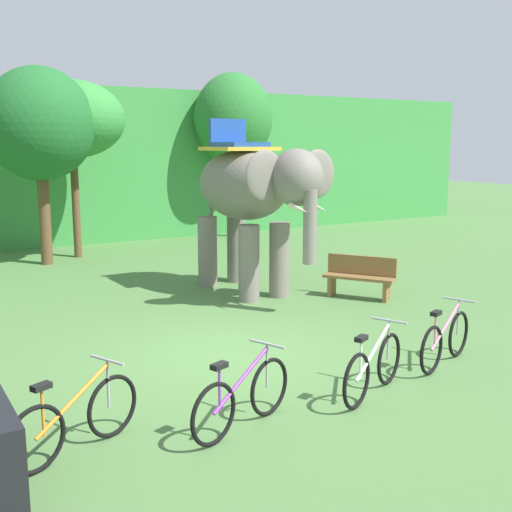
{
  "coord_description": "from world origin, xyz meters",
  "views": [
    {
      "loc": [
        -4.55,
        -8.34,
        3.23
      ],
      "look_at": [
        1.1,
        1.0,
        1.3
      ],
      "focal_mm": 44.57,
      "sensor_mm": 36.0,
      "label": 1
    }
  ],
  "objects_px": {
    "bike_orange": "(76,419)",
    "bike_pink": "(445,340)",
    "tree_left": "(39,125)",
    "bike_purple": "(243,397)",
    "tree_center": "(233,119)",
    "bike_white": "(373,367)",
    "wooden_bench": "(360,276)",
    "tree_far_right": "(72,120)",
    "elephant": "(250,193)"
  },
  "relations": [
    {
      "from": "tree_left",
      "to": "bike_orange",
      "type": "relative_size",
      "value": 3.3
    },
    {
      "from": "bike_white",
      "to": "wooden_bench",
      "type": "distance_m",
      "value": 5.39
    },
    {
      "from": "tree_far_right",
      "to": "elephant",
      "type": "relative_size",
      "value": 1.21
    },
    {
      "from": "wooden_bench",
      "to": "tree_left",
      "type": "bearing_deg",
      "value": 122.83
    },
    {
      "from": "tree_center",
      "to": "tree_left",
      "type": "bearing_deg",
      "value": -163.99
    },
    {
      "from": "tree_far_right",
      "to": "bike_white",
      "type": "bearing_deg",
      "value": -88.24
    },
    {
      "from": "bike_white",
      "to": "bike_pink",
      "type": "distance_m",
      "value": 1.72
    },
    {
      "from": "tree_far_right",
      "to": "bike_purple",
      "type": "xyz_separation_m",
      "value": [
        -1.57,
        -12.26,
        -3.52
      ]
    },
    {
      "from": "bike_purple",
      "to": "wooden_bench",
      "type": "distance_m",
      "value": 6.76
    },
    {
      "from": "tree_center",
      "to": "bike_purple",
      "type": "distance_m",
      "value": 15.94
    },
    {
      "from": "tree_center",
      "to": "elephant",
      "type": "relative_size",
      "value": 1.36
    },
    {
      "from": "bike_pink",
      "to": "bike_orange",
      "type": "bearing_deg",
      "value": 179.15
    },
    {
      "from": "tree_far_right",
      "to": "bike_purple",
      "type": "distance_m",
      "value": 12.85
    },
    {
      "from": "bike_white",
      "to": "wooden_bench",
      "type": "bearing_deg",
      "value": 51.51
    },
    {
      "from": "tree_left",
      "to": "elephant",
      "type": "relative_size",
      "value": 1.26
    },
    {
      "from": "tree_far_right",
      "to": "tree_center",
      "type": "relative_size",
      "value": 0.89
    },
    {
      "from": "bike_white",
      "to": "tree_far_right",
      "type": "bearing_deg",
      "value": 91.76
    },
    {
      "from": "elephant",
      "to": "bike_orange",
      "type": "height_order",
      "value": "elephant"
    },
    {
      "from": "tree_center",
      "to": "bike_pink",
      "type": "distance_m",
      "value": 14.3
    },
    {
      "from": "tree_center",
      "to": "elephant",
      "type": "bearing_deg",
      "value": -116.88
    },
    {
      "from": "tree_center",
      "to": "bike_white",
      "type": "height_order",
      "value": "tree_center"
    },
    {
      "from": "wooden_bench",
      "to": "elephant",
      "type": "bearing_deg",
      "value": 139.44
    },
    {
      "from": "bike_orange",
      "to": "tree_far_right",
      "type": "bearing_deg",
      "value": 74.2
    },
    {
      "from": "bike_white",
      "to": "wooden_bench",
      "type": "xyz_separation_m",
      "value": [
        3.36,
        4.22,
        0.09
      ]
    },
    {
      "from": "tree_left",
      "to": "elephant",
      "type": "xyz_separation_m",
      "value": [
        2.97,
        -5.85,
        -1.53
      ]
    },
    {
      "from": "bike_orange",
      "to": "wooden_bench",
      "type": "distance_m",
      "value": 8.04
    },
    {
      "from": "tree_center",
      "to": "bike_pink",
      "type": "height_order",
      "value": "tree_center"
    },
    {
      "from": "bike_purple",
      "to": "bike_pink",
      "type": "xyz_separation_m",
      "value": [
        3.64,
        0.32,
        0.0
      ]
    },
    {
      "from": "bike_orange",
      "to": "bike_white",
      "type": "distance_m",
      "value": 3.76
    },
    {
      "from": "elephant",
      "to": "bike_orange",
      "type": "bearing_deg",
      "value": -134.75
    },
    {
      "from": "tree_left",
      "to": "elephant",
      "type": "distance_m",
      "value": 6.74
    },
    {
      "from": "elephant",
      "to": "bike_white",
      "type": "distance_m",
      "value": 6.23
    },
    {
      "from": "tree_left",
      "to": "bike_white",
      "type": "bearing_deg",
      "value": -83.07
    },
    {
      "from": "tree_left",
      "to": "elephant",
      "type": "height_order",
      "value": "tree_left"
    },
    {
      "from": "bike_white",
      "to": "bike_pink",
      "type": "height_order",
      "value": "same"
    },
    {
      "from": "tree_left",
      "to": "bike_white",
      "type": "height_order",
      "value": "tree_left"
    },
    {
      "from": "elephant",
      "to": "bike_purple",
      "type": "xyz_separation_m",
      "value": [
        -3.5,
        -5.74,
        -1.82
      ]
    },
    {
      "from": "tree_far_right",
      "to": "elephant",
      "type": "distance_m",
      "value": 7.01
    },
    {
      "from": "tree_left",
      "to": "bike_purple",
      "type": "height_order",
      "value": "tree_left"
    },
    {
      "from": "tree_left",
      "to": "bike_purple",
      "type": "bearing_deg",
      "value": -92.63
    },
    {
      "from": "tree_far_right",
      "to": "bike_pink",
      "type": "relative_size",
      "value": 3.09
    },
    {
      "from": "bike_orange",
      "to": "bike_pink",
      "type": "distance_m",
      "value": 5.42
    },
    {
      "from": "tree_left",
      "to": "bike_pink",
      "type": "relative_size",
      "value": 3.23
    },
    {
      "from": "tree_left",
      "to": "tree_far_right",
      "type": "distance_m",
      "value": 1.24
    },
    {
      "from": "tree_far_right",
      "to": "wooden_bench",
      "type": "relative_size",
      "value": 3.38
    },
    {
      "from": "bike_purple",
      "to": "bike_white",
      "type": "xyz_separation_m",
      "value": [
        1.94,
        -0.02,
        0.0
      ]
    },
    {
      "from": "tree_center",
      "to": "bike_purple",
      "type": "relative_size",
      "value": 3.49
    },
    {
      "from": "tree_center",
      "to": "bike_purple",
      "type": "bearing_deg",
      "value": -118.84
    },
    {
      "from": "tree_left",
      "to": "bike_purple",
      "type": "xyz_separation_m",
      "value": [
        -0.53,
        -11.59,
        -3.35
      ]
    },
    {
      "from": "bike_orange",
      "to": "bike_purple",
      "type": "height_order",
      "value": "same"
    }
  ]
}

